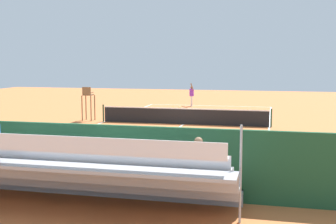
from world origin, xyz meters
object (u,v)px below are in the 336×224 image
umpire_chair (88,100)px  tennis_racket (180,106)px  tennis_net (184,116)px  tennis_ball_near (168,111)px  equipment_bag (103,181)px  tennis_player (192,94)px  bleacher_stand (67,171)px  courtside_bench (149,170)px  tennis_ball_far (173,106)px

umpire_chair → tennis_racket: bearing=-112.5°
tennis_net → tennis_ball_near: size_ratio=156.06×
umpire_chair → tennis_ball_near: umpire_chair is taller
equipment_bag → tennis_player: size_ratio=0.47×
bleacher_stand → umpire_chair: bleacher_stand is taller
equipment_bag → umpire_chair: bearing=-64.8°
tennis_net → tennis_ball_near: bearing=-69.0°
tennis_player → courtside_bench: bearing=97.4°
courtside_bench → tennis_player: size_ratio=0.93×
umpire_chair → tennis_ball_far: bearing=-110.4°
umpire_chair → courtside_bench: (-7.84, 13.46, -0.76)m
equipment_bag → tennis_racket: 23.26m
tennis_player → tennis_racket: size_ratio=3.29×
umpire_chair → tennis_ball_near: size_ratio=32.42×
bleacher_stand → courtside_bench: 2.67m
tennis_net → tennis_racket: (2.26, -9.72, -0.49)m
equipment_bag → tennis_player: 23.65m
tennis_net → umpire_chair: umpire_chair is taller
bleacher_stand → courtside_bench: (-1.66, -2.05, -0.38)m
tennis_ball_far → courtside_bench: bearing=101.0°
tennis_racket → umpire_chair: bearing=67.5°
courtside_bench → equipment_bag: 1.49m
equipment_bag → tennis_racket: equipment_bag is taller
tennis_net → tennis_ball_far: 9.80m
bleacher_stand → courtside_bench: bleacher_stand is taller
tennis_ball_far → tennis_player: bearing=-150.5°
tennis_net → equipment_bag: bearing=90.9°
tennis_net → tennis_racket: tennis_net is taller
bleacher_stand → tennis_player: bearing=-86.9°
tennis_net → tennis_ball_far: tennis_net is taller
tennis_racket → tennis_ball_near: (0.19, 3.33, 0.02)m
bleacher_stand → tennis_racket: (2.24, -25.05, -0.93)m
equipment_bag → tennis_racket: size_ratio=1.54×
bleacher_stand → tennis_ball_far: bleacher_stand is taller
tennis_ball_near → tennis_ball_far: 3.01m
tennis_racket → courtside_bench: bearing=99.6°
bleacher_stand → tennis_ball_far: bearing=-83.6°
tennis_ball_far → tennis_ball_near: bearing=96.2°
tennis_ball_far → tennis_racket: bearing=-147.2°
courtside_bench → bleacher_stand: bearing=51.0°
umpire_chair → tennis_racket: 10.40m
umpire_chair → equipment_bag: 15.07m
bleacher_stand → courtside_bench: bearing=-129.0°
bleacher_stand → tennis_player: bleacher_stand is taller
courtside_bench → tennis_ball_far: (4.42, -22.66, -0.53)m
tennis_net → umpire_chair: 6.26m
tennis_net → bleacher_stand: bearing=89.9°
tennis_player → tennis_ball_near: 4.05m
umpire_chair → tennis_player: (-4.81, -9.99, -0.30)m
equipment_bag → tennis_net: bearing=-89.1°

